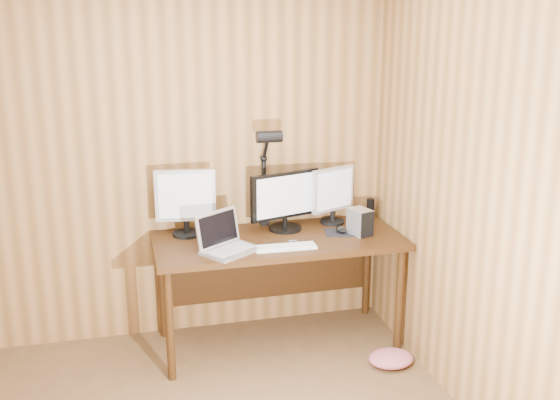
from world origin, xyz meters
name	(u,v)px	position (x,y,z in m)	size (l,w,h in m)	color
room_shell	(137,271)	(0.00, 0.00, 1.25)	(4.00, 4.00, 4.00)	brown
desk	(276,252)	(0.93, 1.70, 0.63)	(1.60, 0.70, 0.75)	#341C0A
monitor_center	(285,200)	(1.02, 1.79, 0.96)	(0.50, 0.22, 0.40)	black
monitor_left	(185,201)	(0.36, 1.83, 0.99)	(0.39, 0.18, 0.44)	black
monitor_right	(333,194)	(1.37, 1.84, 0.96)	(0.33, 0.17, 0.39)	black
laptop	(225,241)	(0.56, 1.48, 0.81)	(0.42, 0.40, 0.24)	silver
keyboard	(285,247)	(0.93, 1.43, 0.76)	(0.38, 0.13, 0.02)	silver
mousepad	(341,232)	(1.36, 1.63, 0.75)	(0.21, 0.17, 0.00)	black
mouse	(341,229)	(1.36, 1.63, 0.77)	(0.07, 0.11, 0.04)	black
hard_drive	(360,222)	(1.47, 1.57, 0.84)	(0.15, 0.18, 0.17)	silver
phone	(294,243)	(1.00, 1.49, 0.76)	(0.05, 0.10, 0.01)	silver
speaker	(370,208)	(1.68, 1.92, 0.82)	(0.05, 0.05, 0.13)	black
desk_lamp	(267,164)	(0.91, 1.85, 1.20)	(0.17, 0.24, 0.72)	black
fabric_pile	(391,359)	(1.55, 1.16, 0.05)	(0.29, 0.24, 0.09)	#B35660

